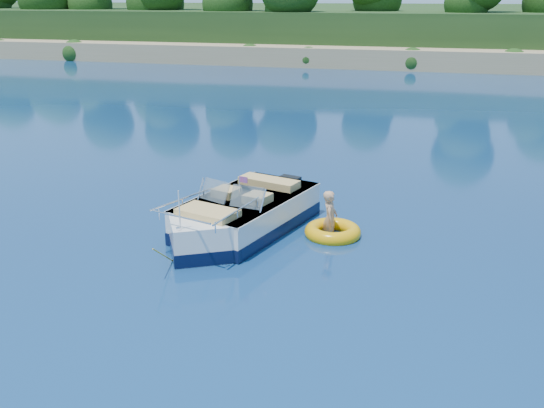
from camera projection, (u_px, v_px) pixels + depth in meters
The scene contains 5 objects.
ground at pixel (320, 247), 13.63m from camera, with size 160.00×160.00×0.00m, color #091C41.
shoreline at pixel (424, 34), 71.42m from camera, with size 170.00×59.00×6.00m.
motorboat at pixel (239, 219), 14.30m from camera, with size 2.95×5.48×1.87m.
tow_tube at pixel (333, 232), 14.25m from camera, with size 1.47×1.47×0.35m.
boy at pixel (329, 234), 14.36m from camera, with size 0.53×0.35×1.45m, color tan.
Camera 1 is at (2.27, -12.40, 5.38)m, focal length 40.00 mm.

